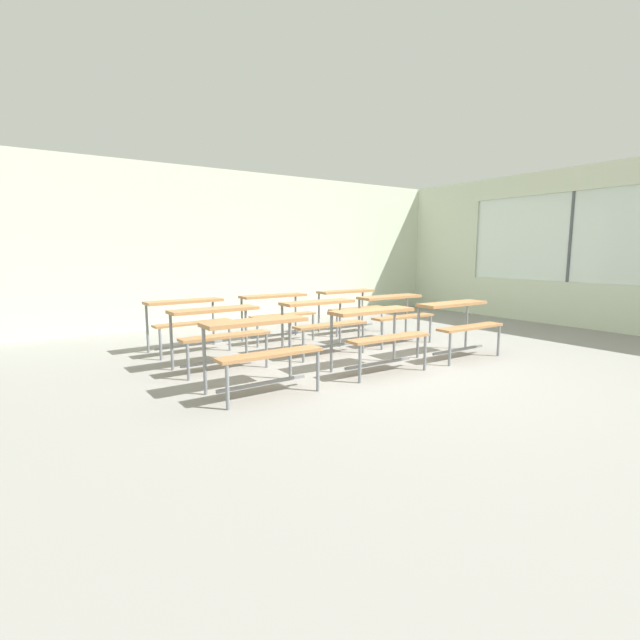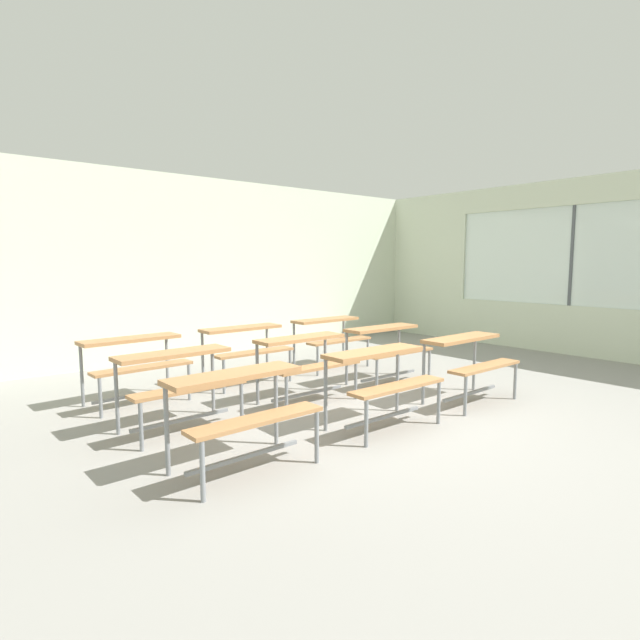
{
  "view_description": "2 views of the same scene",
  "coord_description": "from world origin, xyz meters",
  "px_view_note": "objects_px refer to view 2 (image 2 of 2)",
  "views": [
    {
      "loc": [
        -3.93,
        -4.18,
        1.43
      ],
      "look_at": [
        -0.36,
        1.1,
        0.48
      ],
      "focal_mm": 25.85,
      "sensor_mm": 36.0,
      "label": 1
    },
    {
      "loc": [
        -3.8,
        -3.3,
        1.6
      ],
      "look_at": [
        0.47,
        1.79,
        0.82
      ],
      "focal_mm": 28.0,
      "sensor_mm": 36.0,
      "label": 2
    }
  ],
  "objects_px": {
    "desk_bench_r0c2": "(469,353)",
    "desk_bench_r1c1": "(306,353)",
    "desk_bench_r2c2": "(330,331)",
    "desk_bench_r2c1": "(246,341)",
    "desk_bench_r0c0": "(242,397)",
    "desk_bench_r0c1": "(382,370)",
    "desk_bench_r1c2": "(388,341)",
    "desk_bench_r1c0": "(179,372)",
    "desk_bench_r2c0": "(135,354)"
  },
  "relations": [
    {
      "from": "desk_bench_r0c2",
      "to": "desk_bench_r1c1",
      "type": "distance_m",
      "value": 1.86
    },
    {
      "from": "desk_bench_r1c1",
      "to": "desk_bench_r2c2",
      "type": "relative_size",
      "value": 1.0
    },
    {
      "from": "desk_bench_r1c1",
      "to": "desk_bench_r2c2",
      "type": "xyz_separation_m",
      "value": [
        1.42,
        1.21,
        0.0
      ]
    },
    {
      "from": "desk_bench_r0c2",
      "to": "desk_bench_r2c1",
      "type": "xyz_separation_m",
      "value": [
        -1.49,
        2.4,
        0.0
      ]
    },
    {
      "from": "desk_bench_r0c0",
      "to": "desk_bench_r1c1",
      "type": "height_order",
      "value": "same"
    },
    {
      "from": "desk_bench_r0c1",
      "to": "desk_bench_r1c2",
      "type": "xyz_separation_m",
      "value": [
        1.36,
        1.17,
        0.0
      ]
    },
    {
      "from": "desk_bench_r0c1",
      "to": "desk_bench_r1c0",
      "type": "height_order",
      "value": "same"
    },
    {
      "from": "desk_bench_r1c2",
      "to": "desk_bench_r2c0",
      "type": "bearing_deg",
      "value": 158.74
    },
    {
      "from": "desk_bench_r0c1",
      "to": "desk_bench_r1c0",
      "type": "xyz_separation_m",
      "value": [
        -1.54,
        1.18,
        0.0
      ]
    },
    {
      "from": "desk_bench_r0c2",
      "to": "desk_bench_r1c0",
      "type": "height_order",
      "value": "same"
    },
    {
      "from": "desk_bench_r0c2",
      "to": "desk_bench_r1c2",
      "type": "distance_m",
      "value": 1.21
    },
    {
      "from": "desk_bench_r0c1",
      "to": "desk_bench_r1c1",
      "type": "relative_size",
      "value": 1.01
    },
    {
      "from": "desk_bench_r0c0",
      "to": "desk_bench_r0c2",
      "type": "bearing_deg",
      "value": -1.73
    },
    {
      "from": "desk_bench_r1c0",
      "to": "desk_bench_r2c0",
      "type": "bearing_deg",
      "value": 88.09
    },
    {
      "from": "desk_bench_r0c1",
      "to": "desk_bench_r1c0",
      "type": "relative_size",
      "value": 0.99
    },
    {
      "from": "desk_bench_r0c1",
      "to": "desk_bench_r2c0",
      "type": "bearing_deg",
      "value": 123.96
    },
    {
      "from": "desk_bench_r1c0",
      "to": "desk_bench_r2c0",
      "type": "distance_m",
      "value": 1.17
    },
    {
      "from": "desk_bench_r1c0",
      "to": "desk_bench_r1c1",
      "type": "distance_m",
      "value": 1.53
    },
    {
      "from": "desk_bench_r2c2",
      "to": "desk_bench_r2c1",
      "type": "bearing_deg",
      "value": -179.84
    },
    {
      "from": "desk_bench_r2c2",
      "to": "desk_bench_r1c0",
      "type": "bearing_deg",
      "value": -158.11
    },
    {
      "from": "desk_bench_r2c1",
      "to": "desk_bench_r0c1",
      "type": "bearing_deg",
      "value": -88.1
    },
    {
      "from": "desk_bench_r0c1",
      "to": "desk_bench_r2c2",
      "type": "bearing_deg",
      "value": 60.1
    },
    {
      "from": "desk_bench_r0c0",
      "to": "desk_bench_r2c1",
      "type": "xyz_separation_m",
      "value": [
        1.48,
        2.35,
        0.0
      ]
    },
    {
      "from": "desk_bench_r1c1",
      "to": "desk_bench_r0c2",
      "type": "bearing_deg",
      "value": -39.9
    },
    {
      "from": "desk_bench_r1c2",
      "to": "desk_bench_r2c0",
      "type": "relative_size",
      "value": 0.98
    },
    {
      "from": "desk_bench_r0c1",
      "to": "desk_bench_r1c2",
      "type": "distance_m",
      "value": 1.8
    },
    {
      "from": "desk_bench_r1c0",
      "to": "desk_bench_r2c2",
      "type": "bearing_deg",
      "value": 20.27
    },
    {
      "from": "desk_bench_r2c0",
      "to": "desk_bench_r2c1",
      "type": "bearing_deg",
      "value": -2.5
    },
    {
      "from": "desk_bench_r0c0",
      "to": "desk_bench_r0c1",
      "type": "distance_m",
      "value": 1.56
    },
    {
      "from": "desk_bench_r0c0",
      "to": "desk_bench_r2c1",
      "type": "relative_size",
      "value": 1.01
    },
    {
      "from": "desk_bench_r1c2",
      "to": "desk_bench_r2c1",
      "type": "bearing_deg",
      "value": 141.29
    },
    {
      "from": "desk_bench_r0c0",
      "to": "desk_bench_r2c1",
      "type": "bearing_deg",
      "value": 56.96
    },
    {
      "from": "desk_bench_r0c0",
      "to": "desk_bench_r0c1",
      "type": "xyz_separation_m",
      "value": [
        1.56,
        -0.01,
        0.0
      ]
    },
    {
      "from": "desk_bench_r1c0",
      "to": "desk_bench_r1c2",
      "type": "height_order",
      "value": "same"
    },
    {
      "from": "desk_bench_r0c2",
      "to": "desk_bench_r2c0",
      "type": "height_order",
      "value": "same"
    },
    {
      "from": "desk_bench_r1c1",
      "to": "desk_bench_r1c2",
      "type": "relative_size",
      "value": 0.99
    },
    {
      "from": "desk_bench_r0c1",
      "to": "desk_bench_r2c1",
      "type": "bearing_deg",
      "value": 92.68
    },
    {
      "from": "desk_bench_r1c1",
      "to": "desk_bench_r2c0",
      "type": "height_order",
      "value": "same"
    },
    {
      "from": "desk_bench_r0c0",
      "to": "desk_bench_r2c0",
      "type": "bearing_deg",
      "value": 88.64
    },
    {
      "from": "desk_bench_r1c1",
      "to": "desk_bench_r2c1",
      "type": "xyz_separation_m",
      "value": [
        -0.06,
        1.2,
        0.0
      ]
    },
    {
      "from": "desk_bench_r1c0",
      "to": "desk_bench_r2c2",
      "type": "xyz_separation_m",
      "value": [
        2.95,
        1.19,
        0.0
      ]
    },
    {
      "from": "desk_bench_r0c2",
      "to": "desk_bench_r2c1",
      "type": "relative_size",
      "value": 1.0
    },
    {
      "from": "desk_bench_r1c1",
      "to": "desk_bench_r0c0",
      "type": "bearing_deg",
      "value": -143.27
    },
    {
      "from": "desk_bench_r1c0",
      "to": "desk_bench_r2c1",
      "type": "height_order",
      "value": "same"
    },
    {
      "from": "desk_bench_r2c1",
      "to": "desk_bench_r1c0",
      "type": "bearing_deg",
      "value": -141.0
    },
    {
      "from": "desk_bench_r0c0",
      "to": "desk_bench_r0c2",
      "type": "relative_size",
      "value": 1.01
    },
    {
      "from": "desk_bench_r2c0",
      "to": "desk_bench_r0c2",
      "type": "bearing_deg",
      "value": -41.87
    },
    {
      "from": "desk_bench_r1c0",
      "to": "desk_bench_r1c1",
      "type": "relative_size",
      "value": 1.02
    },
    {
      "from": "desk_bench_r1c2",
      "to": "desk_bench_r2c1",
      "type": "distance_m",
      "value": 1.87
    },
    {
      "from": "desk_bench_r1c2",
      "to": "desk_bench_r2c2",
      "type": "distance_m",
      "value": 1.2
    }
  ]
}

